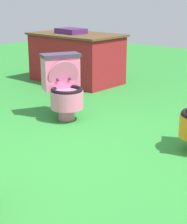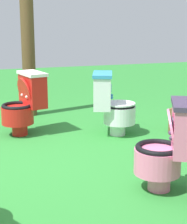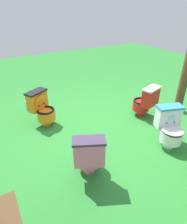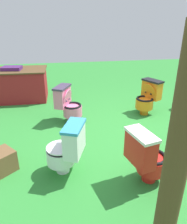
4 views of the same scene
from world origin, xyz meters
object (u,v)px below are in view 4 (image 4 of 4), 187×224
wooden_post (176,164)px  small_crate (1,162)px  lemon_bucket (179,105)px  toilet_pink (68,104)px  toilet_red (147,157)px  vendor_table (17,84)px  toilet_white (67,148)px  toilet_orange (148,97)px

wooden_post → small_crate: 2.30m
small_crate → lemon_bucket: 3.83m
toilet_pink → toilet_red: size_ratio=1.00×
toilet_pink → lemon_bucket: bearing=121.0°
lemon_bucket → toilet_red: bearing=-128.1°
lemon_bucket → small_crate: bearing=-155.4°
vendor_table → small_crate: 2.87m
wooden_post → small_crate: bearing=139.6°
toilet_white → lemon_bucket: size_ratio=2.63×
toilet_orange → vendor_table: vendor_table is taller
toilet_orange → toilet_white: bearing=105.0°
toilet_white → toilet_orange: size_ratio=1.00×
small_crate → wooden_post: bearing=-40.4°
toilet_red → toilet_pink: bearing=-169.8°
toilet_pink → toilet_red: same height
toilet_pink → toilet_red: 2.07m
toilet_pink → toilet_red: bearing=50.6°
toilet_red → lemon_bucket: size_ratio=2.63×
toilet_red → lemon_bucket: toilet_red is taller
vendor_table → small_crate: vendor_table is taller
toilet_orange → small_crate: (-2.68, -1.52, -0.23)m
toilet_orange → lemon_bucket: bearing=-113.3°
toilet_red → toilet_orange: bearing=143.4°
toilet_white → vendor_table: 3.20m
small_crate → lemon_bucket: (3.48, 1.59, -0.03)m
toilet_white → toilet_red: (0.95, -0.34, 0.00)m
toilet_white → toilet_pink: bearing=16.9°
toilet_orange → vendor_table: size_ratio=0.49×
toilet_orange → toilet_pink: 1.70m
toilet_white → toilet_orange: bearing=-26.3°
toilet_white → lemon_bucket: 3.14m
toilet_white → wooden_post: wooden_post is taller
toilet_white → small_crate: size_ratio=2.12×
vendor_table → toilet_pink: bearing=-51.3°
wooden_post → toilet_red: bearing=77.3°
toilet_orange → wooden_post: bearing=132.2°
toilet_orange → lemon_bucket: 0.84m
toilet_pink → vendor_table: 1.88m
toilet_red → small_crate: 1.92m
toilet_pink → wooden_post: (0.65, -2.78, 0.59)m
vendor_table → wooden_post: size_ratio=0.76×
toilet_pink → lemon_bucket: 2.51m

